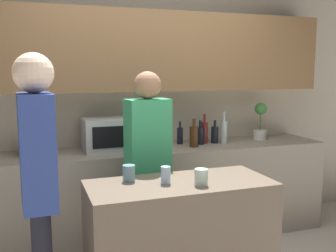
{
  "coord_description": "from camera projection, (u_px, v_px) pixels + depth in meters",
  "views": [
    {
      "loc": [
        -1.04,
        -2.12,
        1.65
      ],
      "look_at": [
        -0.1,
        0.53,
        1.25
      ],
      "focal_mm": 42.0,
      "sensor_mm": 36.0,
      "label": 1
    }
  ],
  "objects": [
    {
      "name": "back_wall",
      "position": [
        140.0,
        82.0,
        3.89
      ],
      "size": [
        6.4,
        0.4,
        2.7
      ],
      "color": "beige",
      "rests_on": "ground_plane"
    },
    {
      "name": "back_counter",
      "position": [
        148.0,
        195.0,
        3.79
      ],
      "size": [
        3.6,
        0.62,
        0.91
      ],
      "color": "gray",
      "rests_on": "ground_plane"
    },
    {
      "name": "kitchen_island",
      "position": [
        180.0,
        245.0,
        2.72
      ],
      "size": [
        1.26,
        0.56,
        0.9
      ],
      "color": "brown",
      "rests_on": "ground_plane"
    },
    {
      "name": "microwave",
      "position": [
        112.0,
        134.0,
        3.65
      ],
      "size": [
        0.52,
        0.39,
        0.3
      ],
      "color": "#B7BABC",
      "rests_on": "back_counter"
    },
    {
      "name": "toaster",
      "position": [
        35.0,
        144.0,
        3.44
      ],
      "size": [
        0.26,
        0.16,
        0.18
      ],
      "color": "black",
      "rests_on": "back_counter"
    },
    {
      "name": "potted_plant",
      "position": [
        260.0,
        121.0,
        4.18
      ],
      "size": [
        0.14,
        0.14,
        0.4
      ],
      "color": "silver",
      "rests_on": "back_counter"
    },
    {
      "name": "bottle_0",
      "position": [
        180.0,
        135.0,
        3.93
      ],
      "size": [
        0.06,
        0.06,
        0.23
      ],
      "color": "black",
      "rests_on": "back_counter"
    },
    {
      "name": "bottle_1",
      "position": [
        194.0,
        136.0,
        3.79
      ],
      "size": [
        0.08,
        0.08,
        0.27
      ],
      "color": "#472814",
      "rests_on": "back_counter"
    },
    {
      "name": "bottle_2",
      "position": [
        200.0,
        135.0,
        3.92
      ],
      "size": [
        0.08,
        0.08,
        0.24
      ],
      "color": "black",
      "rests_on": "back_counter"
    },
    {
      "name": "bottle_3",
      "position": [
        204.0,
        132.0,
        3.96
      ],
      "size": [
        0.07,
        0.07,
        0.3
      ],
      "color": "maroon",
      "rests_on": "back_counter"
    },
    {
      "name": "bottle_4",
      "position": [
        215.0,
        134.0,
        3.99
      ],
      "size": [
        0.07,
        0.07,
        0.23
      ],
      "color": "black",
      "rests_on": "back_counter"
    },
    {
      "name": "bottle_5",
      "position": [
        224.0,
        131.0,
        3.97
      ],
      "size": [
        0.06,
        0.06,
        0.32
      ],
      "color": "silver",
      "rests_on": "back_counter"
    },
    {
      "name": "cup_0",
      "position": [
        129.0,
        173.0,
        2.67
      ],
      "size": [
        0.09,
        0.09,
        0.11
      ],
      "color": "#6A99A4",
      "rests_on": "kitchen_island"
    },
    {
      "name": "cup_1",
      "position": [
        166.0,
        175.0,
        2.61
      ],
      "size": [
        0.07,
        0.07,
        0.12
      ],
      "color": "#ACCBE3",
      "rests_on": "kitchen_island"
    },
    {
      "name": "cup_2",
      "position": [
        202.0,
        177.0,
        2.57
      ],
      "size": [
        0.09,
        0.09,
        0.11
      ],
      "color": "silver",
      "rests_on": "kitchen_island"
    },
    {
      "name": "person_left",
      "position": [
        38.0,
        174.0,
        2.29
      ],
      "size": [
        0.23,
        0.35,
        1.75
      ],
      "rotation": [
        0.0,
        0.0,
        -1.52
      ],
      "color": "black",
      "rests_on": "ground_plane"
    },
    {
      "name": "person_center",
      "position": [
        148.0,
        156.0,
        3.13
      ],
      "size": [
        0.36,
        0.23,
        1.64
      ],
      "rotation": [
        0.0,
        0.0,
        -3.02
      ],
      "color": "black",
      "rests_on": "ground_plane"
    }
  ]
}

